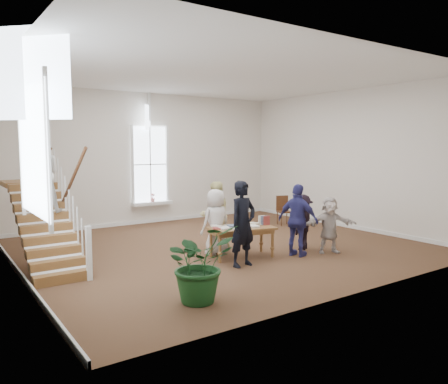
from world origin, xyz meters
TOP-DOWN VIEW (x-y plane):
  - ground at (0.00, 0.00)m, footprint 10.00×10.00m
  - room_shell at (-0.00, 4.39)m, footprint 10.49×10.00m
  - staircase at (-4.34, 0.75)m, footprint 1.10×4.10m
  - library_table at (-0.25, -1.20)m, footprint 1.70×1.09m
  - police_officer at (-0.69, -1.85)m, footprint 0.76×0.55m
  - elderly_woman at (-0.59, -0.60)m, footprint 0.83×0.57m
  - person_yellow at (-0.29, -0.10)m, footprint 0.87×0.68m
  - woman_cluster_a at (0.95, -1.89)m, footprint 0.76×1.12m
  - woman_cluster_b at (1.55, -1.44)m, footprint 1.07×0.93m
  - woman_cluster_c at (1.85, -2.09)m, footprint 1.36×0.98m
  - floor_plant at (-2.66, -3.24)m, footprint 1.27×1.12m
  - side_chair at (3.58, 1.53)m, footprint 0.55×0.55m

SIDE VIEW (x-z plane):
  - ground at x=0.00m, z-range 0.00..0.00m
  - room_shell at x=0.00m, z-range -4.60..5.40m
  - side_chair at x=3.58m, z-range 0.06..1.05m
  - library_table at x=-0.25m, z-range 0.25..1.05m
  - floor_plant at x=-2.66m, z-range 0.00..1.35m
  - woman_cluster_c at x=1.85m, z-range 0.00..1.42m
  - woman_cluster_b at x=1.55m, z-range 0.00..1.44m
  - elderly_woman at x=-0.59m, z-range 0.00..1.63m
  - woman_cluster_a at x=0.95m, z-range 0.00..1.77m
  - person_yellow at x=-0.29m, z-range 0.00..1.77m
  - police_officer at x=-0.69m, z-range 0.00..1.92m
  - staircase at x=-4.34m, z-range 0.16..3.08m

